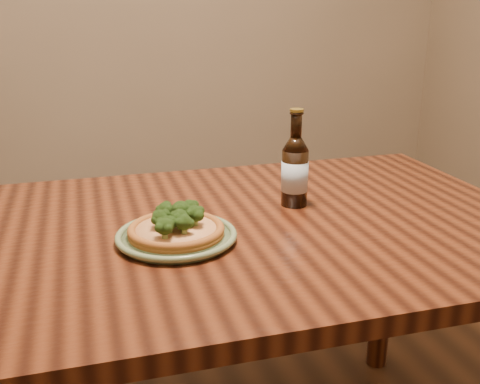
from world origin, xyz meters
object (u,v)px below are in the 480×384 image
object	(u,v)px
table	(192,266)
beer_bottle	(295,170)
plate	(176,236)
pizza	(176,227)

from	to	relation	value
table	beer_bottle	distance (m)	0.34
table	plate	size ratio (longest dim) A/B	6.33
plate	beer_bottle	distance (m)	0.35
pizza	beer_bottle	distance (m)	0.35
plate	pizza	bearing A→B (deg)	46.79
beer_bottle	table	bearing A→B (deg)	176.35
beer_bottle	plate	bearing A→B (deg)	-175.63
pizza	beer_bottle	world-z (taller)	beer_bottle
table	plate	world-z (taller)	plate
table	pizza	size ratio (longest dim) A/B	7.97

